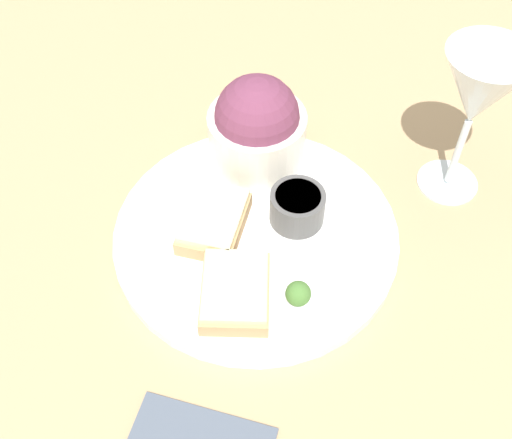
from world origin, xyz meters
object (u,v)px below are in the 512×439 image
Objects in this scene: wine_glass at (478,94)px; salad_bowl at (257,126)px; cheese_toast_far at (214,221)px; sauce_ramekin at (297,206)px; cheese_toast_near at (235,291)px.

salad_bowl is at bearing -110.42° from wine_glass.
cheese_toast_far is (0.09, -0.07, -0.03)m from salad_bowl.
cheese_toast_far is 0.29m from wine_glass.
sauce_ramekin is 0.59× the size of cheese_toast_near.
salad_bowl reaches higher than sauce_ramekin.
sauce_ramekin is at bearing 86.56° from cheese_toast_far.
cheese_toast_near is at bearing 3.02° from cheese_toast_far.
sauce_ramekin is at bearing 11.81° from salad_bowl.
salad_bowl is at bearing 161.00° from cheese_toast_near.
salad_bowl is 1.89× the size of sauce_ramekin.
wine_glass is at bearing 96.88° from sauce_ramekin.
cheese_toast_near is at bearing -45.20° from sauce_ramekin.
wine_glass is (-0.02, 0.18, 0.10)m from sauce_ramekin.
wine_glass reaches higher than sauce_ramekin.
sauce_ramekin is at bearing 134.80° from cheese_toast_near.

